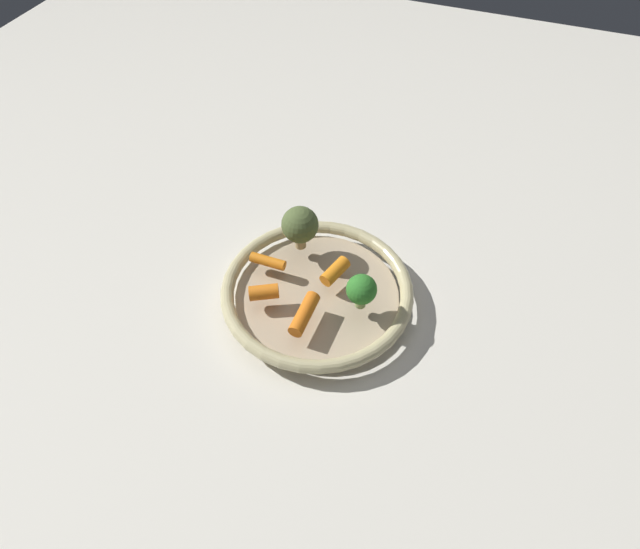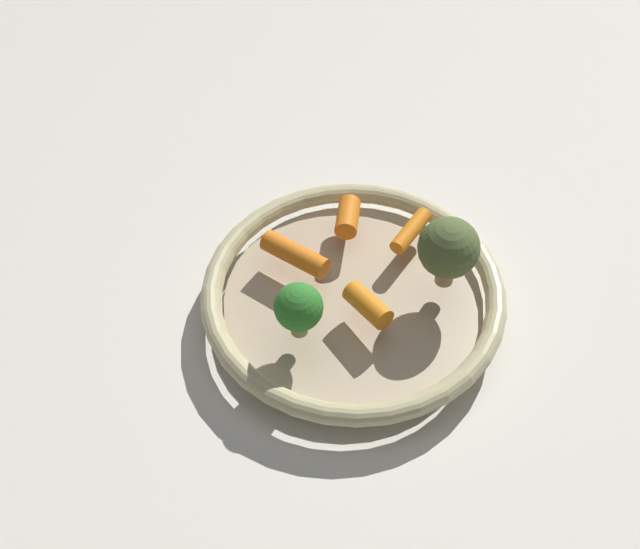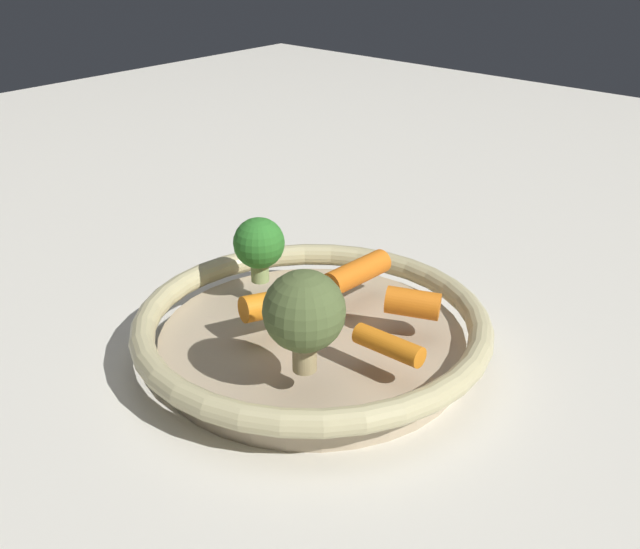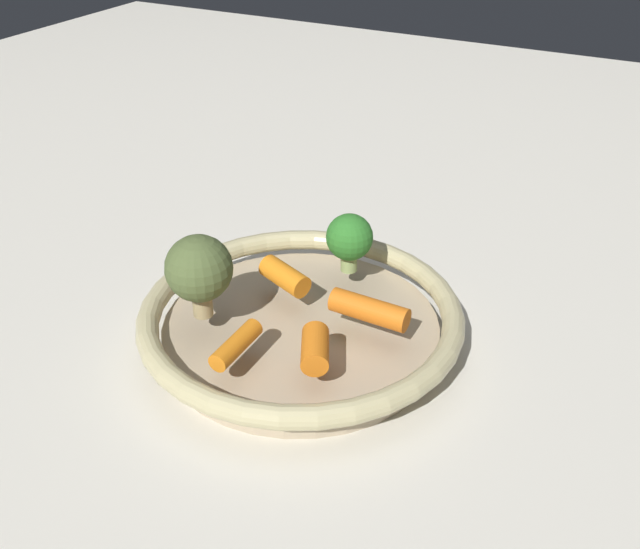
{
  "view_description": "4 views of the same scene",
  "coord_description": "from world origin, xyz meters",
  "px_view_note": "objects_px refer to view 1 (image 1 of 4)",
  "views": [
    {
      "loc": [
        -0.48,
        -0.19,
        0.65
      ],
      "look_at": [
        -0.0,
        -0.01,
        0.07
      ],
      "focal_mm": 31.15,
      "sensor_mm": 36.0,
      "label": 1
    },
    {
      "loc": [
        0.27,
        -0.46,
        0.68
      ],
      "look_at": [
        -0.03,
        -0.02,
        0.06
      ],
      "focal_mm": 51.66,
      "sensor_mm": 36.0,
      "label": 2
    },
    {
      "loc": [
        0.39,
        0.36,
        0.33
      ],
      "look_at": [
        -0.03,
        -0.02,
        0.06
      ],
      "focal_mm": 43.74,
      "sensor_mm": 36.0,
      "label": 3
    },
    {
      "loc": [
        -0.25,
        0.45,
        0.39
      ],
      "look_at": [
        -0.02,
        0.0,
        0.08
      ],
      "focal_mm": 41.1,
      "sensor_mm": 36.0,
      "label": 4
    }
  ],
  "objects_px": {
    "baby_carrot_right": "(268,261)",
    "baby_carrot_center": "(304,314)",
    "serving_bowl": "(317,294)",
    "broccoli_floret_large": "(361,290)",
    "baby_carrot_back": "(264,292)",
    "broccoli_floret_small": "(300,225)",
    "baby_carrot_near_rim": "(335,271)"
  },
  "relations": [
    {
      "from": "baby_carrot_back",
      "to": "baby_carrot_center",
      "type": "height_order",
      "value": "baby_carrot_back"
    },
    {
      "from": "baby_carrot_right",
      "to": "broccoli_floret_large",
      "type": "relative_size",
      "value": 0.96
    },
    {
      "from": "serving_bowl",
      "to": "baby_carrot_right",
      "type": "relative_size",
      "value": 5.23
    },
    {
      "from": "baby_carrot_right",
      "to": "broccoli_floret_large",
      "type": "distance_m",
      "value": 0.16
    },
    {
      "from": "serving_bowl",
      "to": "broccoli_floret_small",
      "type": "bearing_deg",
      "value": 38.64
    },
    {
      "from": "baby_carrot_right",
      "to": "broccoli_floret_large",
      "type": "height_order",
      "value": "broccoli_floret_large"
    },
    {
      "from": "baby_carrot_back",
      "to": "serving_bowl",
      "type": "bearing_deg",
      "value": -52.99
    },
    {
      "from": "baby_carrot_right",
      "to": "serving_bowl",
      "type": "bearing_deg",
      "value": -97.85
    },
    {
      "from": "baby_carrot_right",
      "to": "broccoli_floret_small",
      "type": "bearing_deg",
      "value": -30.11
    },
    {
      "from": "baby_carrot_right",
      "to": "broccoli_floret_small",
      "type": "relative_size",
      "value": 0.74
    },
    {
      "from": "broccoli_floret_small",
      "to": "baby_carrot_back",
      "type": "bearing_deg",
      "value": 174.7
    },
    {
      "from": "baby_carrot_center",
      "to": "baby_carrot_right",
      "type": "bearing_deg",
      "value": 50.24
    },
    {
      "from": "serving_bowl",
      "to": "baby_carrot_back",
      "type": "distance_m",
      "value": 0.08
    },
    {
      "from": "serving_bowl",
      "to": "baby_carrot_near_rim",
      "type": "distance_m",
      "value": 0.04
    },
    {
      "from": "serving_bowl",
      "to": "baby_carrot_near_rim",
      "type": "xyz_separation_m",
      "value": [
        0.03,
        -0.02,
        0.03
      ]
    },
    {
      "from": "broccoli_floret_large",
      "to": "baby_carrot_near_rim",
      "type": "bearing_deg",
      "value": 53.34
    },
    {
      "from": "serving_bowl",
      "to": "broccoli_floret_large",
      "type": "relative_size",
      "value": 5.03
    },
    {
      "from": "baby_carrot_near_rim",
      "to": "baby_carrot_center",
      "type": "distance_m",
      "value": 0.09
    },
    {
      "from": "broccoli_floret_small",
      "to": "baby_carrot_near_rim",
      "type": "bearing_deg",
      "value": -119.0
    },
    {
      "from": "serving_bowl",
      "to": "broccoli_floret_large",
      "type": "height_order",
      "value": "broccoli_floret_large"
    },
    {
      "from": "baby_carrot_center",
      "to": "baby_carrot_near_rim",
      "type": "bearing_deg",
      "value": -8.47
    },
    {
      "from": "serving_bowl",
      "to": "baby_carrot_near_rim",
      "type": "relative_size",
      "value": 5.97
    },
    {
      "from": "baby_carrot_right",
      "to": "broccoli_floret_large",
      "type": "bearing_deg",
      "value": -98.84
    },
    {
      "from": "baby_carrot_near_rim",
      "to": "baby_carrot_center",
      "type": "height_order",
      "value": "baby_carrot_near_rim"
    },
    {
      "from": "baby_carrot_right",
      "to": "baby_carrot_center",
      "type": "bearing_deg",
      "value": -129.76
    },
    {
      "from": "baby_carrot_right",
      "to": "baby_carrot_center",
      "type": "relative_size",
      "value": 0.81
    },
    {
      "from": "baby_carrot_right",
      "to": "baby_carrot_center",
      "type": "distance_m",
      "value": 0.11
    },
    {
      "from": "baby_carrot_back",
      "to": "baby_carrot_center",
      "type": "distance_m",
      "value": 0.07
    },
    {
      "from": "serving_bowl",
      "to": "baby_carrot_near_rim",
      "type": "bearing_deg",
      "value": -34.92
    },
    {
      "from": "baby_carrot_back",
      "to": "broccoli_floret_small",
      "type": "relative_size",
      "value": 0.56
    },
    {
      "from": "baby_carrot_back",
      "to": "baby_carrot_near_rim",
      "type": "xyz_separation_m",
      "value": [
        0.07,
        -0.08,
        -0.0
      ]
    },
    {
      "from": "baby_carrot_near_rim",
      "to": "broccoli_floret_small",
      "type": "relative_size",
      "value": 0.64
    }
  ]
}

